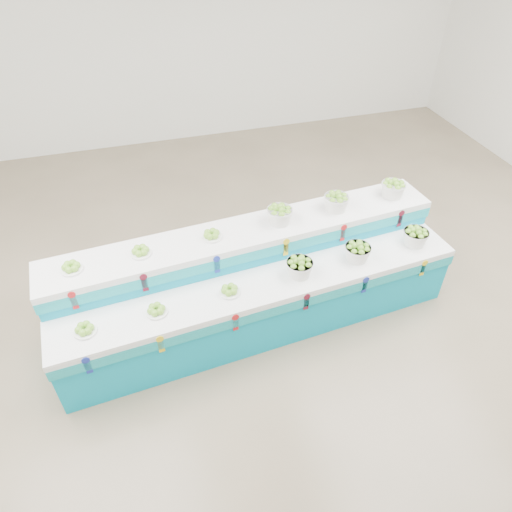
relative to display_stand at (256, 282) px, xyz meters
name	(u,v)px	position (x,y,z in m)	size (l,w,h in m)	color
ground	(275,335)	(0.12, -0.33, -0.51)	(10.00, 10.00, 0.00)	#6B5E49
back_wall	(180,20)	(0.12, 4.67, 1.49)	(10.00, 10.00, 0.00)	silver
display_stand	(256,282)	(0.00, 0.00, 0.00)	(4.21, 1.08, 1.02)	#0897BC
plate_lower_left	(84,329)	(-1.70, -0.41, 0.26)	(0.21, 0.21, 0.09)	white
plate_lower_mid	(156,309)	(-1.06, -0.35, 0.26)	(0.21, 0.21, 0.09)	white
plate_lower_right	(230,290)	(-0.35, -0.29, 0.26)	(0.21, 0.21, 0.09)	white
basket_lower_left	(300,267)	(0.39, -0.23, 0.31)	(0.27, 0.27, 0.20)	silver
basket_lower_mid	(358,251)	(1.05, -0.17, 0.31)	(0.27, 0.27, 0.20)	silver
basket_lower_right	(416,236)	(1.77, -0.11, 0.31)	(0.27, 0.27, 0.20)	silver
plate_upper_left	(71,267)	(-1.74, 0.11, 0.56)	(0.21, 0.21, 0.09)	white
plate_upper_mid	(140,251)	(-1.11, 0.17, 0.56)	(0.21, 0.21, 0.09)	white
plate_upper_right	(212,234)	(-0.40, 0.23, 0.56)	(0.21, 0.21, 0.09)	white
basket_upper_left	(280,214)	(0.34, 0.29, 0.61)	(0.27, 0.27, 0.20)	silver
basket_upper_mid	(336,201)	(1.00, 0.35, 0.61)	(0.27, 0.27, 0.20)	silver
basket_upper_right	(393,188)	(1.72, 0.41, 0.61)	(0.27, 0.27, 0.20)	silver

